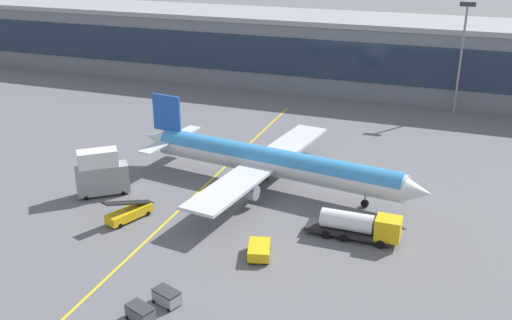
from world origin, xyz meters
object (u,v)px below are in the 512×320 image
(fuel_tanker, at_px, (359,226))
(belt_loader, at_px, (129,212))
(baggage_cart_0, at_px, (140,313))
(main_airliner, at_px, (272,162))
(pushback_tug, at_px, (259,249))
(baggage_cart_1, at_px, (167,297))
(catering_lift, at_px, (101,173))

(fuel_tanker, height_order, belt_loader, belt_loader)
(baggage_cart_0, bearing_deg, fuel_tanker, 53.95)
(main_airliner, height_order, pushback_tug, main_airliner)
(baggage_cart_1, bearing_deg, catering_lift, 136.53)
(catering_lift, bearing_deg, pushback_tug, -16.86)
(baggage_cart_0, bearing_deg, catering_lift, 130.68)
(pushback_tug, bearing_deg, baggage_cart_0, -114.08)
(baggage_cart_1, bearing_deg, main_airliner, 88.75)
(fuel_tanker, relative_size, catering_lift, 1.58)
(pushback_tug, height_order, baggage_cart_0, baggage_cart_0)
(belt_loader, relative_size, pushback_tug, 1.61)
(main_airliner, relative_size, fuel_tanker, 3.96)
(main_airliner, bearing_deg, belt_loader, -130.75)
(catering_lift, xyz_separation_m, belt_loader, (7.25, -5.08, -2.07))
(pushback_tug, distance_m, baggage_cart_1, 12.33)
(baggage_cart_1, bearing_deg, pushback_tug, 64.75)
(baggage_cart_0, bearing_deg, main_airliner, 86.95)
(pushback_tug, relative_size, baggage_cart_1, 1.43)
(baggage_cart_0, bearing_deg, belt_loader, 124.49)
(belt_loader, xyz_separation_m, pushback_tug, (17.79, -2.50, -0.14))
(fuel_tanker, xyz_separation_m, catering_lift, (-34.45, 0.11, 1.32))
(pushback_tug, bearing_deg, fuel_tanker, 38.43)
(baggage_cart_0, height_order, baggage_cart_1, same)
(belt_loader, bearing_deg, fuel_tanker, 10.36)
(belt_loader, height_order, baggage_cart_1, belt_loader)
(pushback_tug, xyz_separation_m, baggage_cart_0, (-6.33, -14.17, -0.07))
(fuel_tanker, distance_m, belt_loader, 27.67)
(belt_loader, height_order, baggage_cart_0, belt_loader)
(catering_lift, relative_size, baggage_cart_1, 2.27)
(fuel_tanker, relative_size, baggage_cart_1, 3.59)
(main_airliner, bearing_deg, baggage_cart_1, -91.25)
(baggage_cart_0, relative_size, baggage_cart_1, 1.00)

